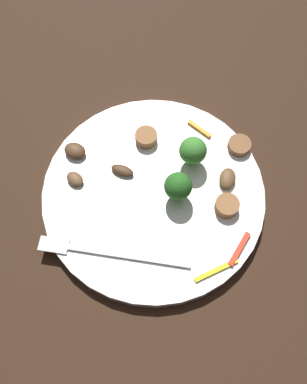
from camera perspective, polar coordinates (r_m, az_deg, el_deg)
The scene contains 15 objects.
ground_plane at distance 0.56m, azimuth 0.00°, elevation -0.69°, with size 1.40×1.40×0.00m, color black.
plate at distance 0.55m, azimuth 0.00°, elevation -0.35°, with size 0.28×0.28×0.02m, color white.
fork at distance 0.52m, azimuth -6.73°, elevation -7.86°, with size 0.18×0.04×0.00m.
broccoli_floret_0 at distance 0.51m, azimuth 3.24°, elevation 0.74°, with size 0.03×0.03×0.05m.
broccoli_floret_1 at distance 0.54m, azimuth 5.18°, elevation 5.38°, with size 0.03×0.03×0.05m.
sausage_slice_0 at distance 0.57m, azimuth -0.98°, elevation 7.18°, with size 0.03×0.03×0.01m, color brown.
sausage_slice_1 at distance 0.58m, azimuth 11.16°, elevation 6.01°, with size 0.03×0.03×0.01m, color brown.
sausage_slice_2 at distance 0.53m, azimuth 9.59°, elevation -1.79°, with size 0.03×0.03×0.01m, color brown.
mushroom_0 at distance 0.55m, azimuth -10.25°, elevation 1.69°, with size 0.02×0.02×0.01m, color brown.
mushroom_1 at distance 0.55m, azimuth -4.10°, elevation 2.83°, with size 0.03×0.01×0.01m, color #422B19.
mushroom_2 at distance 0.55m, azimuth 9.67°, elevation 1.74°, with size 0.03×0.02×0.01m, color brown.
mushroom_3 at distance 0.57m, azimuth -10.26°, elevation 5.36°, with size 0.03×0.02×0.01m, color #4C331E.
pepper_strip_0 at distance 0.59m, azimuth 6.02°, elevation 8.21°, with size 0.04×0.00×0.00m, color orange.
pepper_strip_1 at distance 0.52m, azimuth 11.15°, elevation -7.35°, with size 0.05×0.01×0.00m, color red.
pepper_strip_2 at distance 0.51m, azimuth 8.22°, elevation -10.10°, with size 0.06×0.01×0.00m, color yellow.
Camera 1 is at (0.01, 0.22, 0.51)m, focal length 40.72 mm.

